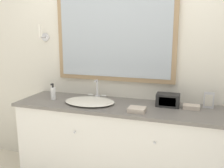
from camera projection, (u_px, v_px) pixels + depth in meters
wall_back at (129, 57)px, 2.57m from camera, size 8.00×0.18×2.55m
vanity_counter at (121, 147)px, 2.46m from camera, size 2.07×0.57×0.85m
sink_basin at (90, 101)px, 2.44m from camera, size 0.49×0.42×0.20m
soap_bottle at (53, 93)px, 2.56m from camera, size 0.05×0.05×0.17m
appliance_box at (168, 100)px, 2.32m from camera, size 0.21×0.13×0.12m
picture_frame at (209, 100)px, 2.26m from camera, size 0.09×0.01×0.15m
hand_towel_near_sink at (137, 110)px, 2.17m from camera, size 0.15×0.13×0.04m
hand_towel_far_corner at (191, 107)px, 2.25m from camera, size 0.15×0.10×0.04m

